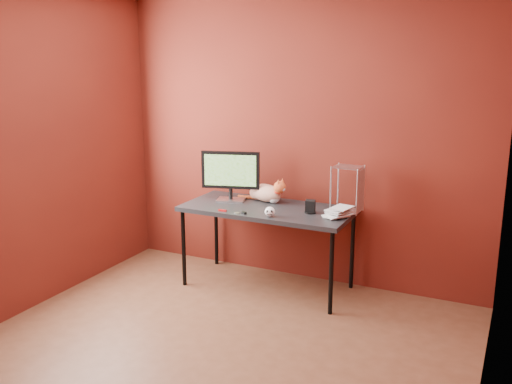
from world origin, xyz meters
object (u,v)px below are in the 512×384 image
at_px(skull_mug, 270,212).
at_px(book_stack, 334,157).
at_px(speaker, 310,207).
at_px(desk, 268,213).
at_px(monitor, 231,174).
at_px(cat, 266,193).

xyz_separation_m(skull_mug, book_stack, (0.46, 0.27, 0.45)).
bearing_deg(skull_mug, speaker, 25.81).
relative_size(desk, speaker, 13.35).
distance_m(monitor, cat, 0.37).
relative_size(skull_mug, speaker, 0.81).
xyz_separation_m(monitor, skull_mug, (0.54, -0.32, -0.22)).
distance_m(skull_mug, speaker, 0.37).
xyz_separation_m(desk, book_stack, (0.60, 0.01, 0.54)).
distance_m(monitor, skull_mug, 0.66).
relative_size(desk, skull_mug, 16.41).
bearing_deg(skull_mug, monitor, 131.56).
relative_size(monitor, speaker, 4.65).
height_order(desk, book_stack, book_stack).
distance_m(speaker, book_stack, 0.48).
xyz_separation_m(desk, monitor, (-0.40, 0.05, 0.31)).
distance_m(desk, speaker, 0.42).
distance_m(desk, book_stack, 0.81).
bearing_deg(desk, skull_mug, -62.11).
height_order(monitor, cat, monitor).
xyz_separation_m(monitor, speaker, (0.80, -0.07, -0.21)).
bearing_deg(monitor, desk, -24.07).
xyz_separation_m(desk, speaker, (0.41, -0.02, 0.10)).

